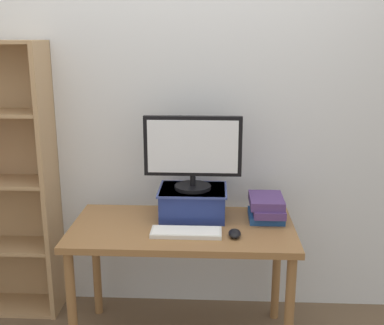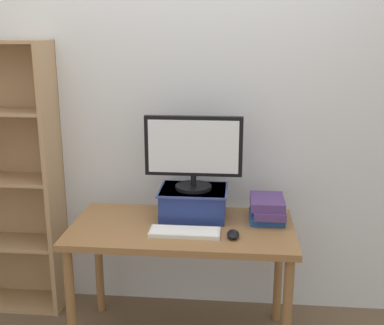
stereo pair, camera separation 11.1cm
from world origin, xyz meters
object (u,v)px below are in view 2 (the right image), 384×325
at_px(desk, 182,241).
at_px(book_stack, 268,209).
at_px(keyboard, 185,232).
at_px(computer_mouse, 233,234).
at_px(computer_monitor, 193,151).
at_px(riser_box, 193,202).

height_order(desk, book_stack, book_stack).
bearing_deg(keyboard, computer_mouse, -4.00).
height_order(computer_monitor, keyboard, computer_monitor).
relative_size(computer_monitor, book_stack, 2.05).
bearing_deg(book_stack, computer_monitor, 177.18).
bearing_deg(desk, book_stack, 15.07).
relative_size(desk, keyboard, 3.30).
bearing_deg(book_stack, riser_box, 176.98).
relative_size(keyboard, computer_mouse, 3.56).
height_order(computer_mouse, book_stack, book_stack).
bearing_deg(computer_mouse, keyboard, 176.00).
xyz_separation_m(desk, computer_mouse, (0.28, -0.13, 0.11)).
xyz_separation_m(computer_mouse, book_stack, (0.19, 0.26, 0.05)).
bearing_deg(riser_box, desk, -108.42).
bearing_deg(computer_monitor, riser_box, 90.00).
bearing_deg(computer_monitor, desk, -108.59).
relative_size(riser_box, computer_mouse, 3.70).
xyz_separation_m(keyboard, computer_mouse, (0.25, -0.02, 0.01)).
distance_m(computer_monitor, computer_mouse, 0.52).
height_order(computer_monitor, book_stack, computer_monitor).
xyz_separation_m(desk, computer_monitor, (0.05, 0.15, 0.48)).
bearing_deg(riser_box, book_stack, -3.02).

